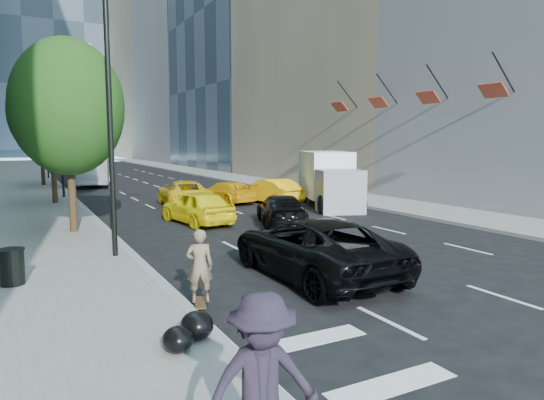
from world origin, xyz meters
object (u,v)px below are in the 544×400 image
skateboarder (200,271)px  black_sedan_mercedes (281,210)px  trash_can (12,268)px  black_sedan_lincoln (314,247)px  city_bus (93,165)px  box_truck (329,179)px

skateboarder → black_sedan_mercedes: skateboarder is taller
skateboarder → trash_can: bearing=-23.4°
black_sedan_lincoln → city_bus: city_bus is taller
black_sedan_mercedes → city_bus: (-4.40, 25.87, 0.99)m
black_sedan_lincoln → skateboarder: bearing=14.4°
black_sedan_lincoln → city_bus: (-1.20, 33.52, 0.84)m
skateboarder → city_bus: 34.54m
black_sedan_mercedes → city_bus: size_ratio=0.39×
black_sedan_lincoln → trash_can: bearing=-18.0°
trash_can → city_bus: bearing=78.9°
black_sedan_mercedes → box_truck: box_truck is taller
black_sedan_mercedes → box_truck: 6.69m
city_bus → trash_can: 31.76m
black_sedan_mercedes → skateboarder: bearing=72.2°
box_truck → trash_can: size_ratio=7.91×
city_bus → trash_can: bearing=-89.7°
black_sedan_lincoln → box_truck: 14.43m
box_truck → trash_can: (-15.79, -9.27, -0.99)m
skateboarder → trash_can: skateboarder is taller
black_sedan_lincoln → trash_can: 7.69m
black_sedan_lincoln → box_truck: size_ratio=0.85×
black_sedan_lincoln → trash_can: black_sedan_lincoln is taller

